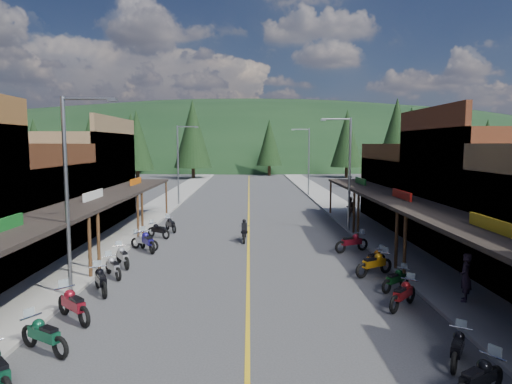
{
  "coord_description": "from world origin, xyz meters",
  "views": [
    {
      "loc": [
        0.06,
        -23.83,
        6.17
      ],
      "look_at": [
        0.5,
        6.3,
        3.0
      ],
      "focal_mm": 32.0,
      "sensor_mm": 36.0,
      "label": 1
    }
  ],
  "objects_px": {
    "bike_east_8": "(352,241)",
    "pedestrian_east_a": "(465,277)",
    "bike_west_6": "(113,266)",
    "bike_east_7": "(375,258)",
    "shop_west_3": "(69,179)",
    "bike_west_8": "(147,240)",
    "streetlight_0": "(70,188)",
    "pine_7": "(101,139)",
    "bike_west_3": "(44,334)",
    "bike_east_6": "(374,263)",
    "pine_10": "(137,140)",
    "pine_6": "(487,143)",
    "pine_9": "(408,143)",
    "shop_east_3": "(425,191)",
    "streetlight_1": "(179,161)",
    "pine_5": "(411,135)",
    "bike_west_4": "(73,303)",
    "bike_west_9": "(144,240)",
    "pine_3": "(269,143)",
    "pine_8": "(90,146)",
    "pine_2": "(193,134)",
    "bike_east_4": "(403,293)",
    "bike_east_2": "(478,378)",
    "bike_west_10": "(158,230)",
    "pedestrian_east_b": "(350,207)",
    "pine_1": "(131,139)",
    "streetlight_2": "(348,169)",
    "rider_on_bike": "(244,232)",
    "shop_east_2": "(491,191)",
    "bike_west_7": "(123,255)",
    "bike_east_5": "(396,278)",
    "pine_4": "(347,138)",
    "bike_west_5": "(101,279)",
    "pine_0": "(34,142)",
    "pine_11": "(396,137)",
    "shop_west_2": "(3,209)",
    "bike_west_11": "(171,224)",
    "bike_east_3": "(458,346)"
  },
  "relations": [
    {
      "from": "streetlight_2",
      "to": "bike_east_4",
      "type": "relative_size",
      "value": 3.85
    },
    {
      "from": "bike_west_4",
      "to": "bike_west_9",
      "type": "bearing_deg",
      "value": 44.94
    },
    {
      "from": "pine_11",
      "to": "bike_west_3",
      "type": "height_order",
      "value": "pine_11"
    },
    {
      "from": "pine_10",
      "to": "pine_6",
      "type": "bearing_deg",
      "value": 12.34
    },
    {
      "from": "bike_west_7",
      "to": "bike_west_8",
      "type": "height_order",
      "value": "bike_west_8"
    },
    {
      "from": "streetlight_0",
      "to": "pine_7",
      "type": "distance_m",
      "value": 85.79
    },
    {
      "from": "streetlight_1",
      "to": "bike_west_10",
      "type": "xyz_separation_m",
      "value": [
        1.02,
        -16.18,
        -3.9
      ]
    },
    {
      "from": "streetlight_1",
      "to": "bike_west_10",
      "type": "height_order",
      "value": "streetlight_1"
    },
    {
      "from": "pine_4",
      "to": "rider_on_bike",
      "type": "height_order",
      "value": "pine_4"
    },
    {
      "from": "pine_2",
      "to": "pine_9",
      "type": "relative_size",
      "value": 1.3
    },
    {
      "from": "pine_3",
      "to": "pine_8",
      "type": "bearing_deg",
      "value": -135.0
    },
    {
      "from": "bike_west_5",
      "to": "bike_east_2",
      "type": "relative_size",
      "value": 1.01
    },
    {
      "from": "bike_west_4",
      "to": "bike_west_11",
      "type": "distance_m",
      "value": 16.39
    },
    {
      "from": "shop_west_3",
      "to": "bike_west_8",
      "type": "relative_size",
      "value": 4.72
    },
    {
      "from": "pine_1",
      "to": "bike_west_10",
      "type": "xyz_separation_m",
      "value": [
        18.06,
        -64.18,
        -6.67
      ]
    },
    {
      "from": "shop_west_3",
      "to": "bike_east_5",
      "type": "distance_m",
      "value": 26.1
    },
    {
      "from": "pine_9",
      "to": "shop_east_3",
      "type": "bearing_deg",
      "value": -106.91
    },
    {
      "from": "streetlight_2",
      "to": "bike_west_7",
      "type": "bearing_deg",
      "value": -145.28
    },
    {
      "from": "shop_east_3",
      "to": "bike_west_7",
      "type": "bearing_deg",
      "value": -148.09
    },
    {
      "from": "streetlight_0",
      "to": "pine_7",
      "type": "height_order",
      "value": "pine_7"
    },
    {
      "from": "bike_west_3",
      "to": "bike_east_6",
      "type": "height_order",
      "value": "bike_east_6"
    },
    {
      "from": "pine_4",
      "to": "bike_west_3",
      "type": "bearing_deg",
      "value": -108.73
    },
    {
      "from": "bike_east_8",
      "to": "pedestrian_east_a",
      "type": "bearing_deg",
      "value": -9.34
    },
    {
      "from": "bike_east_6",
      "to": "shop_west_3",
      "type": "bearing_deg",
      "value": -156.47
    },
    {
      "from": "bike_west_6",
      "to": "bike_east_7",
      "type": "bearing_deg",
      "value": -28.53
    },
    {
      "from": "pine_3",
      "to": "bike_west_3",
      "type": "xyz_separation_m",
      "value": [
        -10.01,
        -76.81,
        -5.88
      ]
    },
    {
      "from": "streetlight_0",
      "to": "rider_on_bike",
      "type": "bearing_deg",
      "value": 57.86
    },
    {
      "from": "shop_east_2",
      "to": "rider_on_bike",
      "type": "bearing_deg",
      "value": 168.17
    },
    {
      "from": "pine_0",
      "to": "pine_5",
      "type": "xyz_separation_m",
      "value": [
        74.0,
        10.0,
        1.51
      ]
    },
    {
      "from": "bike_west_3",
      "to": "pedestrian_east_b",
      "type": "bearing_deg",
      "value": 2.06
    },
    {
      "from": "pine_9",
      "to": "bike_west_5",
      "type": "xyz_separation_m",
      "value": [
        -30.11,
        -50.35,
        -5.78
      ]
    },
    {
      "from": "bike_west_10",
      "to": "pedestrian_east_a",
      "type": "bearing_deg",
      "value": -95.2
    },
    {
      "from": "bike_west_6",
      "to": "bike_east_2",
      "type": "xyz_separation_m",
      "value": [
        11.8,
        -10.44,
        0.04
      ]
    },
    {
      "from": "bike_west_11",
      "to": "pine_0",
      "type": "bearing_deg",
      "value": 93.74
    },
    {
      "from": "bike_east_7",
      "to": "bike_west_8",
      "type": "bearing_deg",
      "value": -150.47
    },
    {
      "from": "bike_west_6",
      "to": "bike_east_8",
      "type": "relative_size",
      "value": 0.88
    },
    {
      "from": "streetlight_1",
      "to": "pine_5",
      "type": "xyz_separation_m",
      "value": [
        40.95,
        50.0,
        3.53
      ]
    },
    {
      "from": "streetlight_0",
      "to": "bike_east_2",
      "type": "distance_m",
      "value": 15.08
    },
    {
      "from": "streetlight_1",
      "to": "pine_2",
      "type": "distance_m",
      "value": 36.3
    },
    {
      "from": "streetlight_1",
      "to": "bike_east_3",
      "type": "height_order",
      "value": "streetlight_1"
    },
    {
      "from": "pine_10",
      "to": "shop_east_3",
      "type": "bearing_deg",
      "value": -50.63
    },
    {
      "from": "shop_west_2",
      "to": "pine_0",
      "type": "relative_size",
      "value": 0.99
    },
    {
      "from": "streetlight_0",
      "to": "bike_east_4",
      "type": "relative_size",
      "value": 3.85
    },
    {
      "from": "shop_east_2",
      "to": "pine_4",
      "type": "height_order",
      "value": "pine_4"
    },
    {
      "from": "pine_9",
      "to": "bike_east_2",
      "type": "xyz_separation_m",
      "value": [
        -18.46,
        -58.53,
        -5.79
      ]
    },
    {
      "from": "shop_west_3",
      "to": "streetlight_2",
      "type": "height_order",
      "value": "shop_west_3"
    },
    {
      "from": "shop_east_3",
      "to": "pine_4",
      "type": "height_order",
      "value": "pine_4"
    },
    {
      "from": "bike_west_10",
      "to": "bike_east_8",
      "type": "bearing_deg",
      "value": -72.45
    },
    {
      "from": "pine_11",
      "to": "bike_west_8",
      "type": "xyz_separation_m",
      "value": [
        -25.84,
        -35.92,
        -6.53
      ]
    },
    {
      "from": "bike_west_3",
      "to": "pine_0",
      "type": "bearing_deg",
      "value": 57.77
    }
  ]
}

